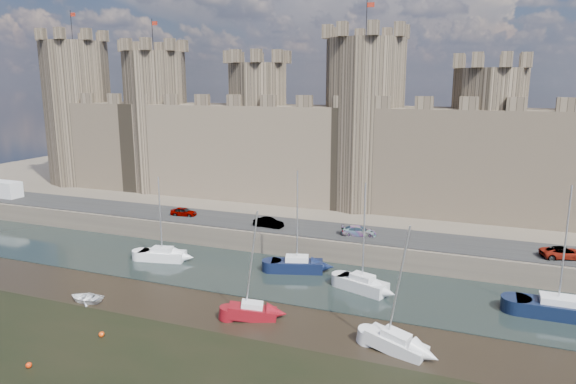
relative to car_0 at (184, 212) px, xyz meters
name	(u,v)px	position (x,y,z in m)	size (l,w,h in m)	color
water_channel	(288,278)	(18.45, -9.68, -3.05)	(160.00, 12.00, 0.08)	black
quay	(365,196)	(18.45, 26.32, -1.84)	(160.00, 60.00, 2.50)	#4C443A
road	(318,229)	(18.45, 0.32, -0.54)	(160.00, 7.00, 0.10)	black
castle	(344,141)	(17.81, 14.32, 8.58)	(108.50, 11.00, 29.00)	#42382B
car_0	(184,212)	(0.00, 0.00, 0.00)	(1.39, 3.45, 1.18)	gray
car_1	(269,223)	(12.60, -0.99, 0.02)	(1.29, 3.69, 1.22)	gray
car_2	(359,231)	(23.63, -0.45, -0.01)	(1.62, 3.99, 1.16)	gray
car_3	(563,253)	(44.54, -0.79, 0.02)	(2.02, 4.37, 1.22)	gray
van	(4,189)	(-31.87, -0.18, 0.67)	(5.76, 2.31, 2.51)	silver
sailboat_0	(162,254)	(3.33, -9.84, -2.33)	(5.42, 2.97, 9.58)	silver
sailboat_1	(297,265)	(18.75, -7.68, -2.25)	(5.80, 3.60, 10.85)	black
sailboat_2	(362,284)	(26.40, -10.35, -2.25)	(5.28, 3.44, 10.62)	silver
sailboat_3	(558,308)	(43.26, -9.74, -2.22)	(6.58, 2.62, 11.49)	black
sailboat_4	(252,311)	(18.98, -19.41, -2.37)	(4.39, 3.00, 9.57)	maroon
sailboat_5	(396,342)	(31.29, -20.46, -2.37)	(4.88, 2.94, 9.87)	silver
dinghy_6	(86,298)	(3.13, -21.68, -2.74)	(2.39, 0.69, 3.35)	silver
buoy_0	(29,365)	(7.53, -32.12, -2.87)	(0.43, 0.43, 0.43)	red
buoy_1	(102,334)	(9.20, -26.65, -2.86)	(0.46, 0.46, 0.46)	#CE3A09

